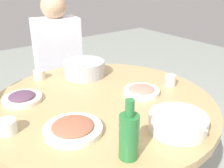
# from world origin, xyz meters

# --- Properties ---
(round_dining_table) EXTENTS (1.16, 1.16, 0.76)m
(round_dining_table) POSITION_xyz_m (0.00, 0.00, 0.64)
(round_dining_table) COLOR #99999E
(round_dining_table) RESTS_ON ground
(rice_bowl) EXTENTS (0.26, 0.26, 0.11)m
(rice_bowl) POSITION_xyz_m (-0.36, 0.11, 0.81)
(rice_bowl) COLOR #B2B5BA
(rice_bowl) RESTS_ON round_dining_table
(soup_bowl) EXTENTS (0.27, 0.25, 0.07)m
(soup_bowl) POSITION_xyz_m (0.41, 0.10, 0.79)
(soup_bowl) COLOR silver
(soup_bowl) RESTS_ON round_dining_table
(dish_tofu_braise) EXTENTS (0.25, 0.25, 0.05)m
(dish_tofu_braise) POSITION_xyz_m (0.16, -0.26, 0.77)
(dish_tofu_braise) COLOR silver
(dish_tofu_braise) RESTS_ON round_dining_table
(dish_eggplant) EXTENTS (0.20, 0.20, 0.04)m
(dish_eggplant) POSITION_xyz_m (-0.25, -0.33, 0.77)
(dish_eggplant) COLOR silver
(dish_eggplant) RESTS_ON round_dining_table
(dish_shrimp) EXTENTS (0.20, 0.20, 0.04)m
(dish_shrimp) POSITION_xyz_m (0.06, 0.22, 0.77)
(dish_shrimp) COLOR white
(dish_shrimp) RESTS_ON round_dining_table
(green_bottle) EXTENTS (0.07, 0.07, 0.23)m
(green_bottle) POSITION_xyz_m (0.42, -0.18, 0.85)
(green_bottle) COLOR #2B7639
(green_bottle) RESTS_ON round_dining_table
(tea_cup_near) EXTENTS (0.06, 0.06, 0.06)m
(tea_cup_near) POSITION_xyz_m (0.08, 0.43, 0.79)
(tea_cup_near) COLOR beige
(tea_cup_near) RESTS_ON round_dining_table
(tea_cup_far) EXTENTS (0.07, 0.07, 0.05)m
(tea_cup_far) POSITION_xyz_m (-0.48, -0.14, 0.78)
(tea_cup_far) COLOR beige
(tea_cup_far) RESTS_ON round_dining_table
(tea_cup_side) EXTENTS (0.08, 0.08, 0.06)m
(tea_cup_side) POSITION_xyz_m (0.00, -0.48, 0.78)
(tea_cup_side) COLOR white
(tea_cup_side) RESTS_ON round_dining_table
(stool_for_diner_right) EXTENTS (0.33, 0.33, 0.47)m
(stool_for_diner_right) POSITION_xyz_m (-0.84, 0.16, 0.23)
(stool_for_diner_right) COLOR brown
(stool_for_diner_right) RESTS_ON ground
(diner_right) EXTENTS (0.39, 0.38, 0.76)m
(diner_right) POSITION_xyz_m (-0.84, 0.16, 0.79)
(diner_right) COLOR #2D333D
(diner_right) RESTS_ON stool_for_diner_right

